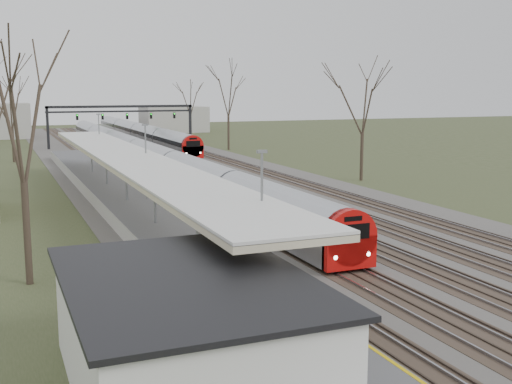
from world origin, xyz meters
TOP-DOWN VIEW (x-y plane):
  - track_bed at (0.26, 55.00)m, footprint 24.00×160.00m
  - platform at (-9.05, 37.50)m, footprint 3.50×69.00m
  - canopy at (-9.05, 32.99)m, footprint 4.10×50.00m
  - station_building at (-12.50, 8.00)m, footprint 6.00×9.00m
  - signal_gantry at (0.29, 84.99)m, footprint 21.00×0.59m
  - tree_west_near at (-16.00, 20.00)m, footprint 5.00×5.00m
  - tree_east_far at (14.00, 42.00)m, footprint 5.00×5.00m
  - train_near at (-2.50, 60.79)m, footprint 2.62×90.21m
  - train_far at (4.50, 93.55)m, footprint 2.62×60.21m
  - passenger at (-9.27, 15.52)m, footprint 0.57×0.71m

SIDE VIEW (x-z plane):
  - track_bed at x=0.26m, z-range -0.05..0.17m
  - platform at x=-9.05m, z-range 0.00..1.00m
  - train_near at x=-2.50m, z-range -0.05..3.00m
  - train_far at x=4.50m, z-range -0.05..3.00m
  - station_building at x=-12.50m, z-range 0.00..3.20m
  - passenger at x=-9.27m, z-range 1.00..2.71m
  - canopy at x=-9.05m, z-range 2.37..5.48m
  - signal_gantry at x=0.29m, z-range 1.87..7.95m
  - tree_west_near at x=-16.00m, z-range 2.14..12.44m
  - tree_east_far at x=14.00m, z-range 2.14..12.44m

